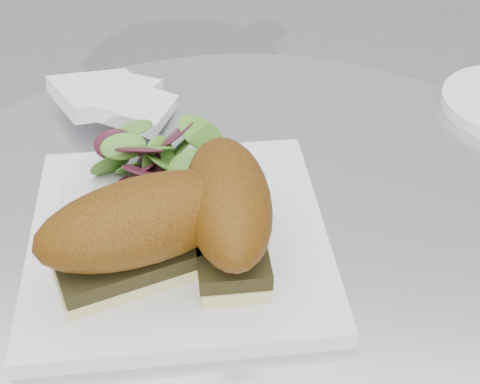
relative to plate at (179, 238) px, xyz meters
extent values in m
cylinder|color=silver|center=(0.06, 0.01, -0.02)|extent=(0.70, 0.70, 0.02)
cube|color=white|center=(0.00, 0.00, 0.00)|extent=(0.29, 0.29, 0.02)
cube|color=#F3E197|center=(-0.02, -0.04, 0.01)|extent=(0.16, 0.12, 0.01)
cube|color=black|center=(-0.02, -0.04, 0.03)|extent=(0.16, 0.12, 0.01)
ellipsoid|color=#643B09|center=(-0.02, -0.04, 0.06)|extent=(0.18, 0.15, 0.06)
cube|color=#F3E197|center=(0.04, -0.02, 0.01)|extent=(0.08, 0.14, 0.01)
cube|color=black|center=(0.04, -0.02, 0.03)|extent=(0.08, 0.14, 0.01)
ellipsoid|color=#643B09|center=(0.04, -0.02, 0.06)|extent=(0.10, 0.16, 0.06)
camera|label=1|loc=(0.08, -0.41, 0.39)|focal=50.00mm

